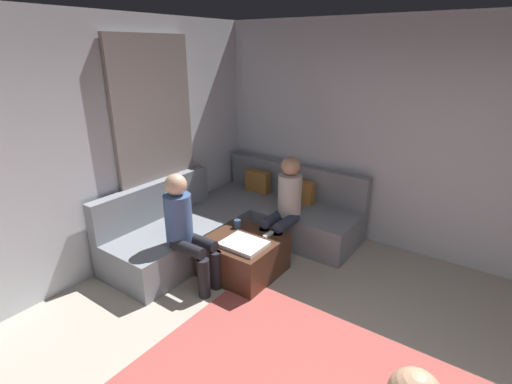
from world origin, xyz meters
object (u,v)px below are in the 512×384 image
object	(u,v)px
game_remote	(268,235)
ottoman	(243,256)
person_on_couch_back	(285,203)
coffee_mug	(237,224)
sectional_couch	(239,220)
person_on_couch_side	(186,227)

from	to	relation	value
game_remote	ottoman	bearing A→B (deg)	-129.29
ottoman	person_on_couch_back	world-z (taller)	person_on_couch_back
game_remote	person_on_couch_back	xyz separation A→B (m)	(-0.03, 0.40, 0.23)
coffee_mug	person_on_couch_back	size ratio (longest dim) A/B	0.08
sectional_couch	person_on_couch_side	bearing A→B (deg)	-82.00
sectional_couch	person_on_couch_back	distance (m)	0.76
game_remote	person_on_couch_back	distance (m)	0.46
game_remote	person_on_couch_back	size ratio (longest dim) A/B	0.12
person_on_couch_back	person_on_couch_side	distance (m)	1.22
person_on_couch_back	sectional_couch	bearing A→B (deg)	4.83
ottoman	person_on_couch_side	size ratio (longest dim) A/B	0.63
ottoman	coffee_mug	bearing A→B (deg)	140.71
sectional_couch	person_on_couch_back	size ratio (longest dim) A/B	2.12
coffee_mug	person_on_couch_side	xyz separation A→B (m)	(-0.14, -0.67, 0.19)
ottoman	person_on_couch_back	bearing A→B (deg)	76.82
sectional_couch	game_remote	xyz separation A→B (m)	(0.69, -0.35, 0.15)
sectional_couch	person_on_couch_side	world-z (taller)	person_on_couch_side
person_on_couch_back	ottoman	bearing A→B (deg)	76.82
ottoman	game_remote	distance (m)	0.36
coffee_mug	person_on_couch_back	xyz separation A→B (m)	(0.37, 0.44, 0.19)
ottoman	person_on_couch_side	distance (m)	0.75
sectional_couch	ottoman	world-z (taller)	sectional_couch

